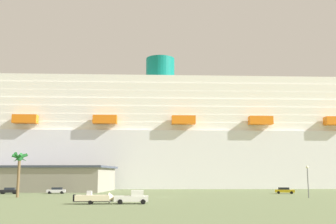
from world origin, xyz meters
name	(u,v)px	position (x,y,z in m)	size (l,w,h in m)	color
ground_plane	(171,191)	(0.00, 30.00, 0.00)	(600.00, 600.00, 0.00)	#66754C
cruise_ship	(249,143)	(28.27, 63.90, 16.67)	(268.74, 52.81, 54.41)	white
terminal_building	(38,178)	(-39.26, 28.65, 3.64)	(43.57, 23.93, 7.24)	gray
pickup_truck	(133,197)	(-4.47, -20.89, 1.04)	(5.79, 2.78, 2.20)	white
small_boat_on_trailer	(97,198)	(-10.31, -21.56, 0.96)	(7.84, 2.63, 2.15)	#595960
palm_tree	(19,162)	(-31.45, -3.27, 7.43)	(3.61, 3.26, 9.52)	brown
street_lamp	(308,176)	(29.59, -2.96, 4.41)	(0.56, 0.56, 6.60)	slate
parked_car_yellow_taxi	(284,190)	(29.16, 15.58, 0.83)	(5.03, 2.76, 1.58)	yellow
parked_car_black_coupe	(9,191)	(-39.83, 11.26, 0.83)	(4.49, 2.69, 1.58)	black
parked_car_silver_sedan	(56,190)	(-28.42, 13.01, 0.83)	(4.78, 2.59, 1.58)	silver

